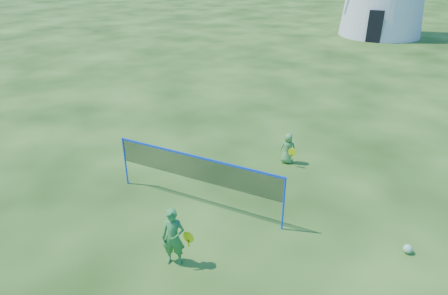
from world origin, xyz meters
TOP-DOWN VIEW (x-y plane):
  - ground at (0.00, 0.00)m, footprint 220.00×220.00m
  - badminton_net at (-0.19, -0.36)m, footprint 5.05×0.05m
  - player_girl at (0.52, -2.65)m, footprint 0.73×0.50m
  - player_boy at (1.26, 3.15)m, footprint 0.65×0.46m
  - play_ball at (5.28, 0.13)m, footprint 0.22×0.22m

SIDE VIEW (x-z plane):
  - ground at x=0.00m, z-range 0.00..0.00m
  - play_ball at x=5.28m, z-range 0.00..0.22m
  - player_boy at x=1.26m, z-range 0.00..1.05m
  - player_girl at x=0.52m, z-range 0.00..1.44m
  - badminton_net at x=-0.19m, z-range 0.36..1.91m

